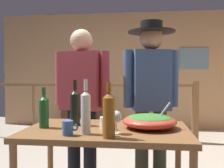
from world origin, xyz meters
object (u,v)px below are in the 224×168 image
wine_bottle_amber (109,114)px  tv_console (84,117)px  stair_railing (118,101)px  wine_bottle_clear (86,111)px  flat_screen_tv (84,95)px  wine_bottle_green (44,111)px  wine_bottle_dark (75,107)px  mug_white (106,123)px  person_standing_right (151,91)px  person_standing_left (82,95)px  framed_picture (194,59)px  mug_blue (68,128)px  salad_bowl (149,121)px  serving_table (107,139)px  wine_glass (116,118)px

wine_bottle_amber → tv_console: bearing=105.5°
stair_railing → wine_bottle_clear: bearing=-89.0°
flat_screen_tv → tv_console: bearing=90.0°
stair_railing → wine_bottle_green: bearing=-96.7°
wine_bottle_green → wine_bottle_clear: wine_bottle_clear is taller
flat_screen_tv → wine_bottle_dark: bearing=-77.9°
wine_bottle_dark → mug_white: size_ratio=3.07×
wine_bottle_amber → person_standing_right: 0.96m
wine_bottle_green → person_standing_left: person_standing_left is taller
framed_picture → wine_bottle_green: framed_picture is taller
person_standing_left → wine_bottle_green: bearing=91.1°
framed_picture → stair_railing: size_ratio=0.15×
tv_console → mug_blue: size_ratio=8.23×
mug_white → person_standing_right: bearing=62.3°
salad_bowl → wine_bottle_green: 0.80m
mug_blue → tv_console: bearing=101.6°
mug_white → person_standing_left: 0.76m
mug_blue → person_standing_right: size_ratio=0.07×
serving_table → person_standing_right: (0.35, 0.63, 0.32)m
wine_bottle_amber → mug_blue: bearing=172.2°
stair_railing → tv_console: bearing=133.9°
mug_white → wine_bottle_green: bearing=178.7°
wine_bottle_clear → framed_picture: bearing=69.8°
tv_console → serving_table: size_ratio=0.74×
wine_glass → person_standing_right: (0.26, 0.79, 0.13)m
stair_railing → mug_blue: bearing=-91.2°
serving_table → wine_bottle_green: bearing=-176.6°
mug_white → person_standing_left: person_standing_left is taller
wine_bottle_green → stair_railing: bearing=83.3°
serving_table → mug_white: mug_white is taller
mug_white → person_standing_left: size_ratio=0.07×
flat_screen_tv → wine_bottle_amber: bearing=-74.4°
wine_bottle_clear → person_standing_right: size_ratio=0.22×
wine_glass → mug_blue: 0.33m
wine_bottle_green → mug_white: wine_bottle_green is taller
wine_bottle_green → person_standing_left: bearing=78.4°
stair_railing → wine_bottle_clear: size_ratio=10.62×
framed_picture → person_standing_left: size_ratio=0.37×
salad_bowl → wine_bottle_amber: bearing=-128.3°
stair_railing → mug_white: stair_railing is taller
stair_railing → salad_bowl: bearing=-79.3°
framed_picture → tv_console: 2.67m
serving_table → salad_bowl: (0.32, 0.05, 0.14)m
wine_bottle_amber → mug_white: bearing=103.1°
wine_bottle_amber → wine_bottle_dark: size_ratio=0.98×
wine_glass → mug_blue: bearing=-165.1°
wine_bottle_green → mug_white: bearing=-1.3°
wine_bottle_dark → stair_railing: bearing=87.7°
stair_railing → flat_screen_tv: stair_railing is taller
serving_table → wine_bottle_amber: 0.37m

